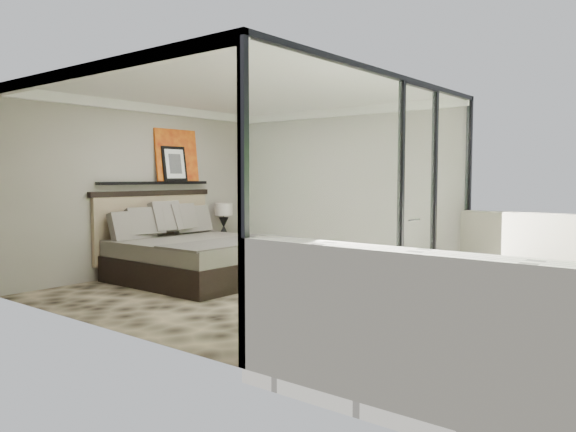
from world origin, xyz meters
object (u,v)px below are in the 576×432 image
Objects in this scene: lounger at (473,296)px; bed at (197,255)px; nightstand at (223,251)px; table_lamp at (224,215)px; ottoman at (544,300)px.

bed is at bearing -173.33° from lounger.
nightstand is 0.67m from table_lamp.
ottoman is at bearing 6.71° from nightstand.
ottoman is (4.94, 0.68, -0.15)m from bed.
table_lamp is 0.39× the size of lounger.
ottoman is at bearing 7.80° from bed.
bed reaches higher than lounger.
bed is 5.03× the size of ottoman.
bed reaches higher than table_lamp.
bed is 4.21m from lounger.
lounger is (4.16, 0.62, -0.20)m from bed.
nightstand is 0.30× the size of lounger.
lounger is at bearing 8.45° from bed.
table_lamp is 5.84m from ottoman.
ottoman is (5.77, -0.71, 0.00)m from nightstand.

